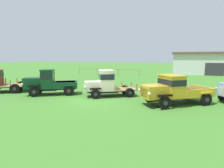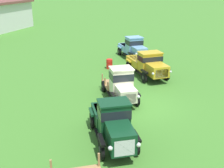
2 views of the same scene
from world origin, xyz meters
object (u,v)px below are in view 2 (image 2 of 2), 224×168
(vintage_truck_far_side, at_px, (148,64))
(oil_drum_beside_row, at_px, (109,64))
(vintage_truck_second_in_line, at_px, (113,122))
(vintage_truck_back_of_row, at_px, (133,48))
(vintage_truck_midrow_center, at_px, (121,85))

(vintage_truck_far_side, relative_size, oil_drum_beside_row, 5.92)
(vintage_truck_second_in_line, xyz_separation_m, vintage_truck_back_of_row, (15.57, 3.09, 0.00))
(vintage_truck_second_in_line, bearing_deg, vintage_truck_far_side, 2.86)
(vintage_truck_back_of_row, bearing_deg, vintage_truck_far_side, -152.70)
(vintage_truck_far_side, bearing_deg, oil_drum_beside_row, 76.08)
(vintage_truck_midrow_center, relative_size, oil_drum_beside_row, 5.19)
(vintage_truck_midrow_center, height_order, oil_drum_beside_row, vintage_truck_midrow_center)
(oil_drum_beside_row, bearing_deg, vintage_truck_far_side, -103.92)
(vintage_truck_second_in_line, height_order, vintage_truck_far_side, vintage_truck_second_in_line)
(oil_drum_beside_row, bearing_deg, vintage_truck_midrow_center, -154.49)
(vintage_truck_midrow_center, bearing_deg, vintage_truck_back_of_row, 10.62)
(vintage_truck_back_of_row, distance_m, oil_drum_beside_row, 4.26)
(vintage_truck_far_side, height_order, oil_drum_beside_row, vintage_truck_far_side)
(vintage_truck_second_in_line, height_order, vintage_truck_back_of_row, vintage_truck_second_in_line)
(vintage_truck_back_of_row, relative_size, oil_drum_beside_row, 5.24)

